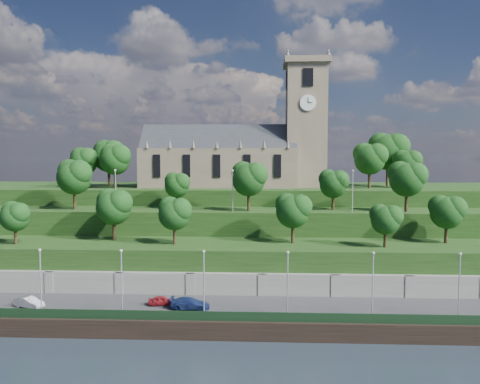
{
  "coord_description": "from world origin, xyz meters",
  "views": [
    {
      "loc": [
        4.88,
        -52.32,
        20.88
      ],
      "look_at": [
        1.06,
        30.0,
        15.03
      ],
      "focal_mm": 35.0,
      "sensor_mm": 36.0,
      "label": 1
    }
  ],
  "objects_px": {
    "car_right": "(190,303)",
    "car_left": "(162,301)",
    "car_middle": "(29,302)",
    "church": "(242,151)"
  },
  "relations": [
    {
      "from": "church",
      "to": "car_middle",
      "type": "bearing_deg",
      "value": -121.5
    },
    {
      "from": "car_middle",
      "to": "car_right",
      "type": "xyz_separation_m",
      "value": [
        20.51,
        0.41,
        0.05
      ]
    },
    {
      "from": "car_left",
      "to": "car_right",
      "type": "bearing_deg",
      "value": -115.94
    },
    {
      "from": "car_left",
      "to": "car_right",
      "type": "distance_m",
      "value": 4.12
    },
    {
      "from": "car_left",
      "to": "car_right",
      "type": "xyz_separation_m",
      "value": [
        3.87,
        -1.4,
        0.13
      ]
    },
    {
      "from": "car_right",
      "to": "church",
      "type": "bearing_deg",
      "value": -3.15
    },
    {
      "from": "car_left",
      "to": "car_middle",
      "type": "distance_m",
      "value": 16.73
    },
    {
      "from": "car_left",
      "to": "car_right",
      "type": "relative_size",
      "value": 0.7
    },
    {
      "from": "church",
      "to": "car_left",
      "type": "distance_m",
      "value": 45.2
    },
    {
      "from": "car_right",
      "to": "car_left",
      "type": "bearing_deg",
      "value": 73.77
    }
  ]
}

